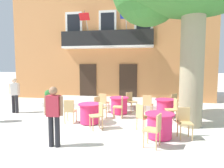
% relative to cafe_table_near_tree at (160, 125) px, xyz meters
% --- Properties ---
extents(ground_plane, '(120.00, 120.00, 0.00)m').
position_rel_cafe_table_near_tree_xyz_m(ground_plane, '(-2.08, 1.32, -0.39)').
color(ground_plane, silver).
extents(building_facade, '(13.00, 5.09, 7.50)m').
position_rel_cafe_table_near_tree_xyz_m(building_facade, '(-2.85, 8.31, 3.36)').
color(building_facade, '#CC844C').
rests_on(building_facade, ground).
extents(entrance_step_platform, '(6.04, 2.77, 0.25)m').
position_rel_cafe_table_near_tree_xyz_m(entrance_step_platform, '(-2.85, 4.93, -0.27)').
color(entrance_step_platform, silver).
rests_on(entrance_step_platform, ground).
extents(cafe_table_near_tree, '(0.86, 0.86, 0.76)m').
position_rel_cafe_table_near_tree_xyz_m(cafe_table_near_tree, '(0.00, 0.00, 0.00)').
color(cafe_table_near_tree, '#E52D66').
rests_on(cafe_table_near_tree, ground).
extents(cafe_chair_near_tree_0, '(0.44, 0.44, 0.91)m').
position_rel_cafe_table_near_tree_xyz_m(cafe_chair_near_tree_0, '(0.74, 0.16, 0.14)').
color(cafe_chair_near_tree_0, tan).
rests_on(cafe_chair_near_tree_0, ground).
extents(cafe_chair_near_tree_1, '(0.56, 0.56, 0.91)m').
position_rel_cafe_table_near_tree_xyz_m(cafe_chair_near_tree_1, '(-0.53, 0.54, 0.14)').
color(cafe_chair_near_tree_1, tan).
rests_on(cafe_chair_near_tree_1, ground).
extents(cafe_chair_near_tree_2, '(0.51, 0.51, 0.91)m').
position_rel_cafe_table_near_tree_xyz_m(cafe_chair_near_tree_2, '(-0.17, -0.73, 0.14)').
color(cafe_chair_near_tree_2, tan).
rests_on(cafe_chair_near_tree_2, ground).
extents(cafe_table_middle, '(0.86, 0.86, 0.76)m').
position_rel_cafe_table_near_tree_xyz_m(cafe_table_middle, '(-2.50, 1.11, 0.00)').
color(cafe_table_middle, '#E52D66').
rests_on(cafe_table_middle, ground).
extents(cafe_chair_middle_0, '(0.43, 0.43, 0.91)m').
position_rel_cafe_table_near_tree_xyz_m(cafe_chair_middle_0, '(-3.24, 0.98, 0.14)').
color(cafe_chair_middle_0, tan).
rests_on(cafe_chair_middle_0, ground).
extents(cafe_chair_middle_1, '(0.55, 0.55, 0.91)m').
position_rel_cafe_table_near_tree_xyz_m(cafe_chair_middle_1, '(-2.03, 0.53, 0.14)').
color(cafe_chair_middle_1, tan).
rests_on(cafe_chair_middle_1, ground).
extents(cafe_chair_middle_2, '(0.51, 0.51, 0.91)m').
position_rel_cafe_table_near_tree_xyz_m(cafe_chair_middle_2, '(-2.32, 1.84, 0.14)').
color(cafe_chair_middle_2, tan).
rests_on(cafe_chair_middle_2, ground).
extents(cafe_table_front, '(0.86, 0.86, 0.76)m').
position_rel_cafe_table_near_tree_xyz_m(cafe_table_front, '(0.40, 2.65, 0.00)').
color(cafe_table_front, '#E52D66').
rests_on(cafe_table_front, ground).
extents(cafe_chair_front_0, '(0.47, 0.47, 0.91)m').
position_rel_cafe_table_near_tree_xyz_m(cafe_chair_front_0, '(0.63, 1.93, 0.14)').
color(cafe_chair_front_0, tan).
rests_on(cafe_chair_front_0, ground).
extents(cafe_chair_front_1, '(0.57, 0.57, 0.91)m').
position_rel_cafe_table_near_tree_xyz_m(cafe_chair_front_1, '(0.90, 3.21, 0.14)').
color(cafe_chair_front_1, tan).
rests_on(cafe_chair_front_1, ground).
extents(cafe_chair_front_2, '(0.48, 0.48, 0.91)m').
position_rel_cafe_table_near_tree_xyz_m(cafe_chair_front_2, '(-0.35, 2.75, 0.14)').
color(cafe_chair_front_2, tan).
rests_on(cafe_chair_front_2, ground).
extents(cafe_table_far_side, '(0.86, 0.86, 0.76)m').
position_rel_cafe_table_near_tree_xyz_m(cafe_table_far_side, '(-1.62, 2.84, 0.00)').
color(cafe_table_far_side, '#E52D66').
rests_on(cafe_table_far_side, ground).
extents(cafe_chair_far_side_0, '(0.43, 0.43, 0.91)m').
position_rel_cafe_table_near_tree_xyz_m(cafe_chair_far_side_0, '(-1.50, 2.09, 0.14)').
color(cafe_chair_far_side_0, tan).
rests_on(cafe_chair_far_side_0, ground).
extents(cafe_chair_far_side_1, '(0.57, 0.57, 0.91)m').
position_rel_cafe_table_near_tree_xyz_m(cafe_chair_far_side_1, '(-1.16, 3.43, 0.14)').
color(cafe_chair_far_side_1, tan).
rests_on(cafe_chair_far_side_1, ground).
extents(cafe_chair_far_side_2, '(0.47, 0.47, 0.91)m').
position_rel_cafe_table_near_tree_xyz_m(cafe_chair_far_side_2, '(-2.37, 2.91, 0.14)').
color(cafe_chair_far_side_2, tan).
rests_on(cafe_chair_far_side_2, ground).
extents(ground_planter_left, '(0.46, 0.46, 0.76)m').
position_rel_cafe_table_near_tree_xyz_m(ground_planter_left, '(-6.22, 4.96, 0.03)').
color(ground_planter_left, '#995638').
rests_on(ground_planter_left, ground).
extents(pedestrian_mid_plaza, '(0.53, 0.39, 1.62)m').
position_rel_cafe_table_near_tree_xyz_m(pedestrian_mid_plaza, '(-6.41, 2.16, 0.52)').
color(pedestrian_mid_plaza, '#232328').
rests_on(pedestrian_mid_plaza, ground).
extents(pedestrian_by_tree, '(0.53, 0.25, 1.63)m').
position_rel_cafe_table_near_tree_xyz_m(pedestrian_by_tree, '(-2.83, -1.15, 0.53)').
color(pedestrian_by_tree, '#232328').
rests_on(pedestrian_by_tree, ground).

